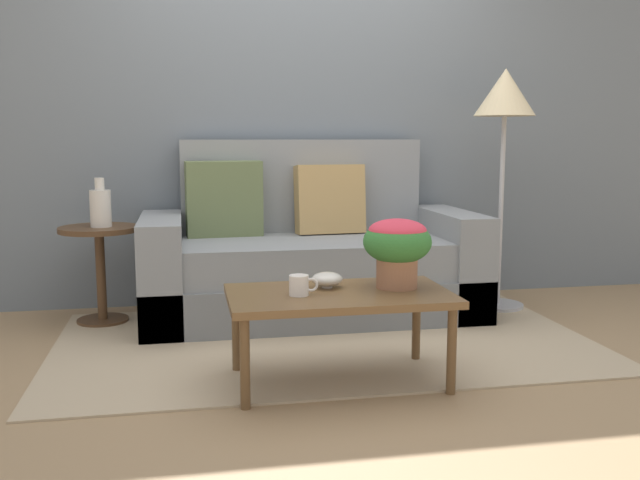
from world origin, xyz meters
The scene contains 11 objects.
ground_plane centered at (0.00, 0.00, 0.00)m, with size 14.00×14.00×0.00m, color #997A56.
wall_back centered at (0.00, 1.23, 1.42)m, with size 6.40×0.12×2.84m, color slate.
area_rug centered at (0.00, 0.15, 0.01)m, with size 2.79×1.65×0.01m, color tan.
couch centered at (0.02, 0.75, 0.33)m, with size 1.99×0.88×1.06m.
coffee_table centered at (-0.06, -0.46, 0.37)m, with size 0.97×0.56×0.41m.
side_table centered at (-1.20, 0.79, 0.39)m, with size 0.45×0.45×0.57m.
floor_lamp centered at (1.23, 0.68, 1.23)m, with size 0.37×0.37×1.49m.
potted_plant centered at (0.22, -0.42, 0.61)m, with size 0.31×0.31×0.31m.
coffee_mug centered at (-0.24, -0.49, 0.45)m, with size 0.13×0.08×0.09m.
snack_bowl centered at (-0.09, -0.36, 0.45)m, with size 0.14×0.14×0.07m.
table_vase centered at (-1.18, 0.77, 0.68)m, with size 0.12×0.12×0.28m.
Camera 1 is at (-0.71, -3.38, 1.08)m, focal length 39.44 mm.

